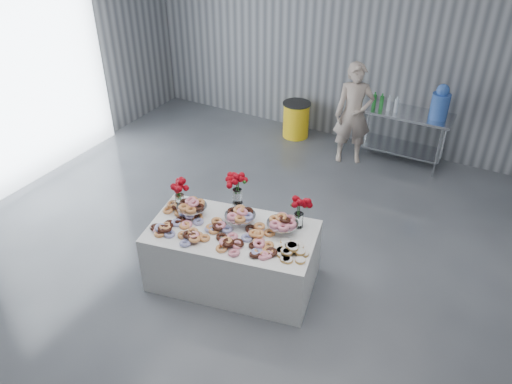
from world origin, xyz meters
TOP-DOWN VIEW (x-y plane):
  - ground at (0.00, 0.00)m, footprint 9.00×9.00m
  - room_walls at (-0.27, 0.07)m, footprint 8.04×9.04m
  - display_table at (0.05, 0.23)m, footprint 2.06×1.36m
  - prep_table at (0.98, 4.10)m, footprint 1.50×0.60m
  - donut_mounds at (0.05, 0.18)m, footprint 1.93×1.15m
  - cake_stand_left at (-0.52, 0.27)m, footprint 0.36×0.36m
  - cake_stand_mid at (0.07, 0.39)m, footprint 0.36×0.36m
  - cake_stand_right at (0.56, 0.49)m, footprint 0.36×0.36m
  - danish_pile at (0.82, 0.24)m, footprint 0.48×0.48m
  - bouquet_left at (-0.73, 0.33)m, footprint 0.26×0.26m
  - bouquet_right at (0.68, 0.67)m, footprint 0.26×0.26m
  - bouquet_center at (-0.07, 0.57)m, footprint 0.26×0.26m
  - water_jug at (1.48, 4.10)m, footprint 0.28×0.28m
  - drink_bottles at (0.66, 4.00)m, footprint 0.54×0.08m
  - person at (0.25, 3.72)m, footprint 0.73×0.62m
  - trash_barrel at (-0.93, 4.10)m, footprint 0.51×0.51m

SIDE VIEW (x-z plane):
  - ground at x=0.00m, z-range 0.00..0.00m
  - trash_barrel at x=-0.93m, z-range 0.00..0.66m
  - display_table at x=0.05m, z-range 0.00..0.75m
  - prep_table at x=0.98m, z-range 0.17..1.07m
  - donut_mounds at x=0.05m, z-range 0.75..0.84m
  - danish_pile at x=0.82m, z-range 0.75..0.86m
  - person at x=0.25m, z-range 0.00..1.69m
  - cake_stand_left at x=-0.52m, z-range 0.80..0.98m
  - cake_stand_mid at x=0.07m, z-range 0.80..0.98m
  - cake_stand_right at x=0.56m, z-range 0.80..0.98m
  - drink_bottles at x=0.66m, z-range 0.90..1.17m
  - bouquet_left at x=-0.73m, z-range 0.84..1.26m
  - bouquet_right at x=0.68m, z-range 0.84..1.26m
  - bouquet_center at x=-0.07m, z-range 0.84..1.41m
  - water_jug at x=1.48m, z-range 0.87..1.43m
  - room_walls at x=-0.27m, z-range 0.63..4.65m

